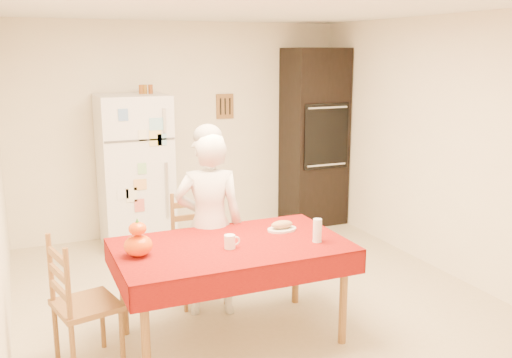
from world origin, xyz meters
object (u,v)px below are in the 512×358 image
bread_plate (282,229)px  pumpkin_lower (138,245)px  wine_glass (317,230)px  dining_table (231,253)px  chair_far (197,243)px  seated_woman (209,225)px  chair_left (77,300)px  refrigerator (135,172)px  coffee_mug (230,242)px  oven_cabinet (314,137)px

bread_plate → pumpkin_lower: bearing=-173.7°
bread_plate → wine_glass: bearing=-70.7°
pumpkin_lower → wine_glass: 1.31m
dining_table → chair_far: 0.84m
dining_table → wine_glass: size_ratio=9.66×
seated_woman → wine_glass: bearing=146.5°
chair_far → pumpkin_lower: bearing=-130.1°
dining_table → chair_left: size_ratio=1.79×
dining_table → pumpkin_lower: pumpkin_lower is taller
pumpkin_lower → refrigerator: bearing=79.1°
refrigerator → seated_woman: (0.21, -1.97, -0.08)m
refrigerator → coffee_mug: refrigerator is taller
chair_left → bread_plate: (1.60, 0.12, 0.26)m
seated_woman → wine_glass: 0.94m
oven_cabinet → wine_glass: bearing=-118.2°
refrigerator → coffee_mug: size_ratio=17.00×
coffee_mug → wine_glass: (0.65, -0.12, 0.04)m
dining_table → coffee_mug: coffee_mug is taller
refrigerator → dining_table: (0.21, -2.47, -0.16)m
refrigerator → pumpkin_lower: size_ratio=8.48×
chair_far → bread_plate: chair_far is taller
chair_left → pumpkin_lower: 0.54m
chair_far → coffee_mug: bearing=-92.3°
oven_cabinet → wine_glass: size_ratio=12.50×
oven_cabinet → dining_table: (-2.07, -2.52, -0.41)m
dining_table → refrigerator: bearing=94.9°
dining_table → wine_glass: (0.61, -0.21, 0.16)m
wine_glass → pumpkin_lower: bearing=170.2°
dining_table → pumpkin_lower: size_ratio=8.48×
dining_table → oven_cabinet: bearing=50.6°
refrigerator → pumpkin_lower: (-0.47, -2.46, -0.01)m
dining_table → wine_glass: bearing=-18.9°
chair_far → seated_woman: seated_woman is taller
oven_cabinet → chair_left: 4.09m
pumpkin_lower → dining_table: bearing=-1.2°
coffee_mug → pumpkin_lower: size_ratio=0.50×
chair_far → refrigerator: bearing=96.1°
refrigerator → wine_glass: bearing=-73.0°
refrigerator → pumpkin_lower: 2.50m
wine_glass → bread_plate: 0.38m
dining_table → chair_far: (-0.02, 0.82, -0.18)m
oven_cabinet → coffee_mug: 3.37m
coffee_mug → bread_plate: (0.53, 0.23, -0.04)m
oven_cabinet → pumpkin_lower: (-2.75, -2.50, -0.26)m
wine_glass → seated_woman: bearing=130.9°
coffee_mug → bread_plate: size_ratio=0.42×
oven_cabinet → pumpkin_lower: size_ratio=10.97×
oven_cabinet → chair_far: oven_cabinet is taller
chair_left → coffee_mug: bearing=-109.0°
dining_table → coffee_mug: size_ratio=17.00×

